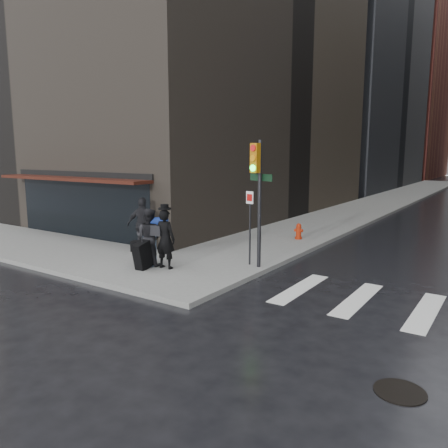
{
  "coord_description": "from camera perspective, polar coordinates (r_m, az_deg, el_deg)",
  "views": [
    {
      "loc": [
        8.25,
        -9.76,
        3.69
      ],
      "look_at": [
        0.04,
        2.38,
        1.3
      ],
      "focal_mm": 35.0,
      "sensor_mm": 36.0,
      "label": 1
    }
  ],
  "objects": [
    {
      "name": "man_overcoat",
      "position": [
        13.56,
        -8.29,
        -2.26
      ],
      "size": [
        1.05,
        1.11,
        2.04
      ],
      "rotation": [
        0.0,
        0.0,
        3.24
      ],
      "color": "black",
      "rests_on": "ground"
    },
    {
      "name": "traffic_light",
      "position": [
        13.37,
        4.32,
        4.93
      ],
      "size": [
        0.96,
        0.54,
        3.93
      ],
      "rotation": [
        0.0,
        0.0,
        -0.22
      ],
      "color": "black",
      "rests_on": "ground"
    },
    {
      "name": "bldg_left_mid",
      "position": [
        53.94,
        10.66,
        23.41
      ],
      "size": [
        22.0,
        24.0,
        34.0
      ],
      "primitive_type": "cube",
      "color": "slate",
      "rests_on": "ground"
    },
    {
      "name": "sidewalk_left",
      "position": [
        37.84,
        21.36,
        3.16
      ],
      "size": [
        4.0,
        50.0,
        0.15
      ],
      "primitive_type": "cube",
      "color": "slate",
      "rests_on": "ground"
    },
    {
      "name": "man_greycoat",
      "position": [
        15.91,
        -10.5,
        -0.12
      ],
      "size": [
        1.25,
        0.99,
        1.98
      ],
      "rotation": [
        0.0,
        0.0,
        3.66
      ],
      "color": "black",
      "rests_on": "ground"
    },
    {
      "name": "man_jeans",
      "position": [
        14.02,
        -9.79,
        -1.68
      ],
      "size": [
        1.33,
        0.92,
        1.82
      ],
      "rotation": [
        0.0,
        0.0,
        3.44
      ],
      "color": "black",
      "rests_on": "ground"
    },
    {
      "name": "fire_hydrant",
      "position": [
        18.38,
        9.72,
        -1.04
      ],
      "size": [
        0.37,
        0.29,
        0.66
      ],
      "rotation": [
        0.0,
        0.0,
        0.06
      ],
      "color": "#A3230A",
      "rests_on": "ground"
    },
    {
      "name": "bldg_left_far",
      "position": [
        75.41,
        18.16,
        15.92
      ],
      "size": [
        22.0,
        20.0,
        26.0
      ],
      "primitive_type": "cube",
      "color": "brown",
      "rests_on": "ground"
    },
    {
      "name": "ground",
      "position": [
        13.3,
        -5.94,
        -6.89
      ],
      "size": [
        140.0,
        140.0,
        0.0
      ],
      "primitive_type": "plane",
      "color": "black",
      "rests_on": "ground"
    },
    {
      "name": "storefront",
      "position": [
        19.29,
        -18.47,
        3.24
      ],
      "size": [
        8.4,
        1.11,
        2.83
      ],
      "color": "black",
      "rests_on": "ground"
    }
  ]
}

